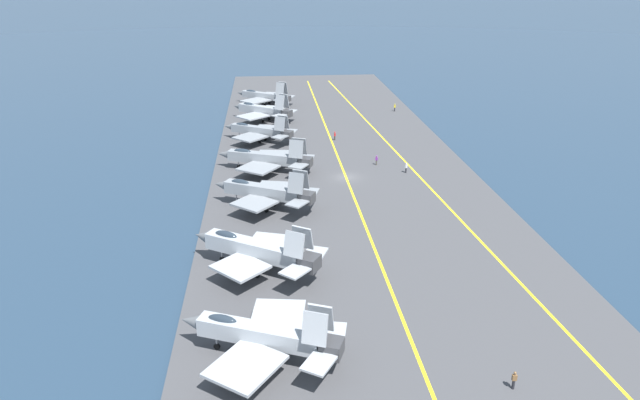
% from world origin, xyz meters
% --- Properties ---
extents(ground_plane, '(2000.00, 2000.00, 0.00)m').
position_xyz_m(ground_plane, '(0.00, 0.00, 0.00)').
color(ground_plane, '#23384C').
extents(carrier_deck, '(187.54, 43.88, 0.40)m').
position_xyz_m(carrier_deck, '(0.00, 0.00, 0.20)').
color(carrier_deck, '#424244').
rests_on(carrier_deck, ground).
extents(deck_stripe_foul_line, '(168.42, 11.81, 0.01)m').
position_xyz_m(deck_stripe_foul_line, '(0.00, -12.07, 0.40)').
color(deck_stripe_foul_line, yellow).
rests_on(deck_stripe_foul_line, carrier_deck).
extents(deck_stripe_centerline, '(168.79, 0.36, 0.01)m').
position_xyz_m(deck_stripe_centerline, '(0.00, 0.00, 0.40)').
color(deck_stripe_centerline, yellow).
rests_on(deck_stripe_centerline, carrier_deck).
extents(parked_jet_second, '(13.65, 15.21, 6.17)m').
position_xyz_m(parked_jet_second, '(-45.64, 13.69, 2.91)').
color(parked_jet_second, '#9EA3A8').
rests_on(parked_jet_second, carrier_deck).
extents(parked_jet_third, '(12.85, 15.84, 6.38)m').
position_xyz_m(parked_jet_third, '(-29.74, 14.43, 3.10)').
color(parked_jet_third, '#9EA3A8').
rests_on(parked_jet_third, carrier_deck).
extents(parked_jet_fourth, '(12.24, 15.52, 6.35)m').
position_xyz_m(parked_jet_fourth, '(-11.83, 13.31, 3.03)').
color(parked_jet_fourth, gray).
rests_on(parked_jet_fourth, carrier_deck).
extents(parked_jet_fifth, '(13.16, 16.88, 6.09)m').
position_xyz_m(parked_jet_fifth, '(4.35, 13.04, 2.67)').
color(parked_jet_fifth, gray).
rests_on(parked_jet_fifth, carrier_deck).
extents(parked_jet_sixth, '(12.65, 14.94, 5.67)m').
position_xyz_m(parked_jet_sixth, '(21.94, 14.21, 2.61)').
color(parked_jet_sixth, gray).
rests_on(parked_jet_sixth, carrier_deck).
extents(parked_jet_seventh, '(13.71, 14.78, 6.55)m').
position_xyz_m(parked_jet_seventh, '(38.09, 13.46, 2.84)').
color(parked_jet_seventh, '#93999E').
rests_on(parked_jet_seventh, carrier_deck).
extents(parked_jet_eighth, '(13.58, 14.92, 6.11)m').
position_xyz_m(parked_jet_eighth, '(53.91, 13.04, 2.64)').
color(parked_jet_eighth, gray).
rests_on(parked_jet_eighth, carrier_deck).
extents(crew_yellow_vest, '(0.36, 0.44, 1.83)m').
position_xyz_m(crew_yellow_vest, '(44.16, -17.83, 1.41)').
color(crew_yellow_vest, '#232328').
rests_on(crew_yellow_vest, carrier_deck).
extents(crew_brown_vest, '(0.27, 0.39, 1.71)m').
position_xyz_m(crew_brown_vest, '(-51.50, -6.77, 1.34)').
color(crew_brown_vest, '#232328').
rests_on(crew_brown_vest, carrier_deck).
extents(crew_white_vest, '(0.45, 0.45, 1.76)m').
position_xyz_m(crew_white_vest, '(1.17, -10.32, 1.37)').
color(crew_white_vest, '#232328').
rests_on(crew_white_vest, carrier_deck).
extents(crew_purple_vest, '(0.40, 0.45, 1.75)m').
position_xyz_m(crew_purple_vest, '(5.61, -6.14, 1.36)').
color(crew_purple_vest, '#4C473D').
rests_on(crew_purple_vest, carrier_deck).
extents(crew_red_vest, '(0.39, 0.28, 1.74)m').
position_xyz_m(crew_red_vest, '(21.48, -0.72, 1.36)').
color(crew_red_vest, '#383328').
rests_on(crew_red_vest, carrier_deck).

